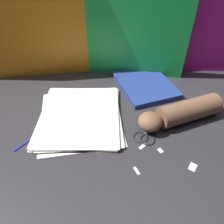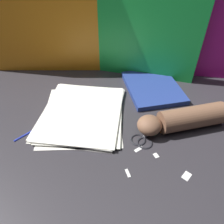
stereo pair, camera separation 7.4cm
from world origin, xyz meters
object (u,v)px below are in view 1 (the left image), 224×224
Objects in this scene: book_closed at (145,84)px; hand_forearm at (181,113)px; paper_stack at (80,116)px; scissors at (146,134)px.

hand_forearm is (0.08, -0.23, 0.03)m from book_closed.
hand_forearm is (0.36, -0.05, 0.03)m from paper_stack.
book_closed reaches higher than scissors.
hand_forearm is (0.13, 0.06, 0.03)m from scissors.
paper_stack is 1.12× the size of hand_forearm.
scissors is at bearing -155.73° from hand_forearm.
hand_forearm reaches higher than scissors.
paper_stack is 0.33m from book_closed.
book_closed is at bearing 110.03° from hand_forearm.
scissors is (0.23, -0.11, -0.00)m from paper_stack.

